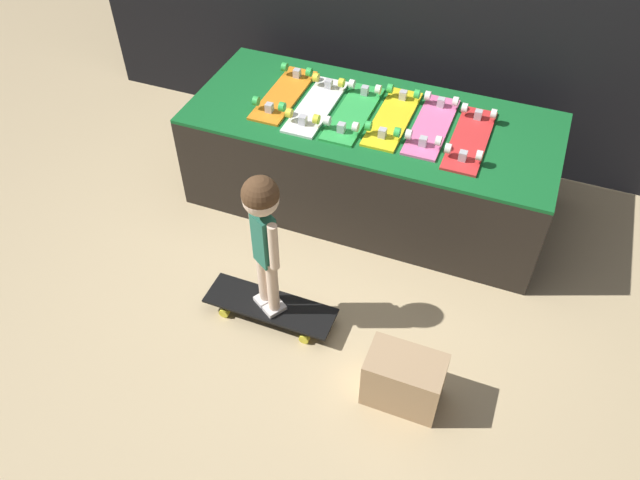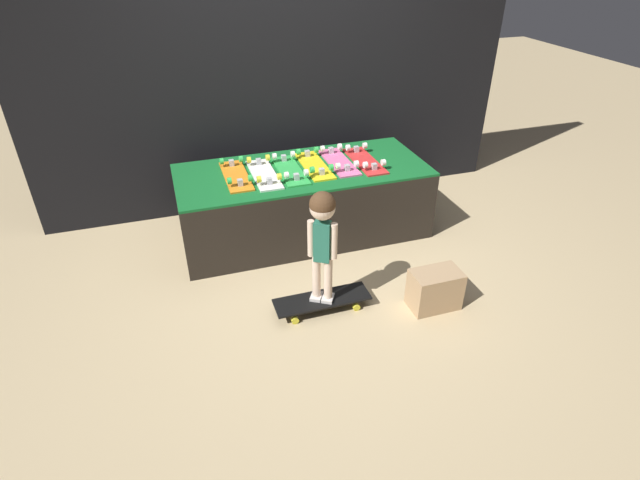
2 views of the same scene
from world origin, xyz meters
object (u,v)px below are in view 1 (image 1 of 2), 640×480
(storage_box, at_px, (404,379))
(skateboard_yellow_on_rack, at_px, (393,117))
(skateboard_white_on_rack, at_px, (316,104))
(skateboard_pink_on_rack, at_px, (432,124))
(child, at_px, (263,222))
(skateboard_on_floor, at_px, (270,307))
(skateboard_red_on_rack, at_px, (470,138))
(skateboard_green_on_rack, at_px, (353,112))
(skateboard_orange_on_rack, at_px, (284,93))

(storage_box, bearing_deg, skateboard_yellow_on_rack, 110.38)
(skateboard_white_on_rack, bearing_deg, skateboard_pink_on_rack, 4.20)
(skateboard_yellow_on_rack, xyz_separation_m, child, (-0.29, -1.09, 0.05))
(skateboard_white_on_rack, height_order, skateboard_pink_on_rack, same)
(skateboard_pink_on_rack, xyz_separation_m, skateboard_on_floor, (-0.51, -1.09, -0.56))
(skateboard_red_on_rack, bearing_deg, skateboard_green_on_rack, 179.47)
(skateboard_on_floor, relative_size, storage_box, 1.96)
(skateboard_white_on_rack, xyz_separation_m, skateboard_yellow_on_rack, (0.44, 0.04, 0.00))
(skateboard_white_on_rack, distance_m, skateboard_green_on_rack, 0.22)
(skateboard_orange_on_rack, xyz_separation_m, skateboard_yellow_on_rack, (0.66, 0.00, 0.00))
(skateboard_white_on_rack, relative_size, storage_box, 1.73)
(skateboard_red_on_rack, height_order, child, child)
(skateboard_pink_on_rack, distance_m, storage_box, 1.42)
(skateboard_white_on_rack, distance_m, skateboard_yellow_on_rack, 0.44)
(skateboard_red_on_rack, distance_m, skateboard_on_floor, 1.39)
(child, bearing_deg, skateboard_yellow_on_rack, 106.50)
(skateboard_orange_on_rack, relative_size, skateboard_white_on_rack, 1.00)
(skateboard_on_floor, relative_size, child, 0.82)
(child, bearing_deg, skateboard_orange_on_rack, 140.44)
(skateboard_white_on_rack, bearing_deg, skateboard_on_floor, -81.55)
(skateboard_green_on_rack, distance_m, skateboard_pink_on_rack, 0.44)
(skateboard_pink_on_rack, relative_size, child, 0.72)
(skateboard_white_on_rack, xyz_separation_m, skateboard_red_on_rack, (0.88, 0.00, 0.00))
(skateboard_white_on_rack, height_order, storage_box, skateboard_white_on_rack)
(skateboard_orange_on_rack, distance_m, skateboard_yellow_on_rack, 0.66)
(child, bearing_deg, skateboard_red_on_rack, 86.42)
(skateboard_orange_on_rack, distance_m, skateboard_on_floor, 1.28)
(skateboard_orange_on_rack, height_order, skateboard_pink_on_rack, same)
(skateboard_white_on_rack, distance_m, skateboard_pink_on_rack, 0.67)
(skateboard_white_on_rack, height_order, skateboard_green_on_rack, same)
(skateboard_red_on_rack, bearing_deg, skateboard_white_on_rack, -179.78)
(skateboard_orange_on_rack, height_order, child, child)
(skateboard_green_on_rack, bearing_deg, skateboard_yellow_on_rack, 8.69)
(child, distance_m, storage_box, 0.96)
(skateboard_yellow_on_rack, bearing_deg, skateboard_pink_on_rack, 1.40)
(skateboard_white_on_rack, height_order, skateboard_on_floor, skateboard_white_on_rack)
(child, relative_size, storage_box, 2.39)
(skateboard_yellow_on_rack, relative_size, skateboard_red_on_rack, 1.00)
(skateboard_on_floor, distance_m, storage_box, 0.80)
(skateboard_orange_on_rack, distance_m, skateboard_pink_on_rack, 0.88)
(skateboard_pink_on_rack, distance_m, child, 1.21)
(skateboard_yellow_on_rack, height_order, skateboard_on_floor, skateboard_yellow_on_rack)
(skateboard_red_on_rack, bearing_deg, skateboard_on_floor, -124.91)
(skateboard_yellow_on_rack, distance_m, skateboard_on_floor, 1.25)
(skateboard_orange_on_rack, xyz_separation_m, child, (0.38, -1.09, 0.05))
(skateboard_green_on_rack, bearing_deg, skateboard_white_on_rack, -177.54)
(skateboard_pink_on_rack, relative_size, skateboard_on_floor, 0.88)
(skateboard_white_on_rack, bearing_deg, storage_box, -53.63)
(skateboard_green_on_rack, relative_size, skateboard_pink_on_rack, 1.00)
(skateboard_white_on_rack, distance_m, skateboard_on_floor, 1.19)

